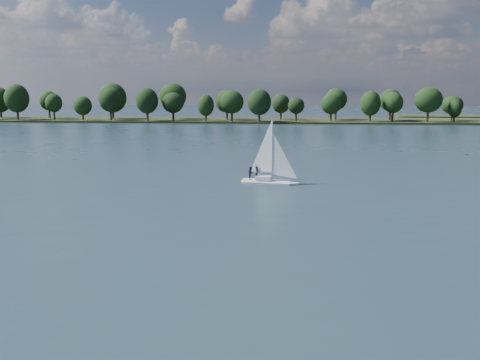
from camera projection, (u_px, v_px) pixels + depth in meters
The scene contains 4 objects.
ground at pixel (300, 149), 121.81m from camera, with size 700.00×700.00×0.00m, color #233342.
far_shore at pixel (296, 121), 231.77m from camera, with size 660.00×40.00×1.50m, color black.
sailboat at pixel (267, 165), 76.64m from camera, with size 7.77×3.04×9.96m.
treeline at pixel (298, 102), 226.31m from camera, with size 562.84×73.89×18.83m.
Camera 1 is at (-2.39, -22.04, 13.34)m, focal length 40.00 mm.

